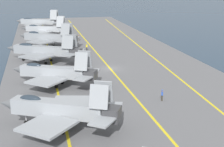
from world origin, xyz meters
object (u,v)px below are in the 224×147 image
object	(u,v)px
parked_jet_sixth	(48,37)
crew_yellow_vest	(87,47)
parked_jet_fifth	(44,50)
parked_jet_fourth	(55,72)
crew_blue_vest	(162,95)
parked_jet_seventh	(45,29)
crew_brown_vest	(79,37)
parked_jet_third	(59,109)
parked_jet_eighth	(39,22)

from	to	relation	value
parked_jet_sixth	crew_yellow_vest	bearing A→B (deg)	-124.65
parked_jet_fifth	parked_jet_sixth	bearing A→B (deg)	-5.07
parked_jet_fifth	parked_jet_fourth	bearing A→B (deg)	-176.07
parked_jet_fifth	parked_jet_sixth	xyz separation A→B (m)	(16.65, -1.48, 0.00)
parked_jet_fifth	crew_blue_vest	distance (m)	32.04
parked_jet_fifth	parked_jet_seventh	distance (m)	35.13
parked_jet_sixth	crew_blue_vest	bearing A→B (deg)	-161.87
parked_jet_fourth	crew_brown_vest	size ratio (longest dim) A/B	8.41
parked_jet_seventh	crew_brown_vest	size ratio (longest dim) A/B	8.74
parked_jet_third	parked_jet_fifth	bearing A→B (deg)	1.17
parked_jet_sixth	crew_blue_vest	size ratio (longest dim) A/B	9.46
parked_jet_sixth	crew_brown_vest	world-z (taller)	parked_jet_sixth
parked_jet_fourth	parked_jet_sixth	bearing A→B (deg)	-0.53
parked_jet_fifth	parked_jet_sixth	world-z (taller)	parked_jet_sixth
parked_jet_fourth	parked_jet_fifth	xyz separation A→B (m)	(16.97, 1.17, 0.25)
parked_jet_fifth	parked_jet_eighth	size ratio (longest dim) A/B	1.01
parked_jet_eighth	crew_yellow_vest	world-z (taller)	parked_jet_eighth
crew_blue_vest	parked_jet_fourth	bearing A→B (deg)	54.12
parked_jet_eighth	crew_brown_vest	bearing A→B (deg)	-159.28
parked_jet_third	crew_brown_vest	size ratio (longest dim) A/B	8.49
parked_jet_sixth	crew_blue_vest	distance (m)	46.70
parked_jet_third	crew_yellow_vest	bearing A→B (deg)	-12.53
parked_jet_eighth	crew_yellow_vest	distance (m)	43.48
parked_jet_fifth	crew_yellow_vest	xyz separation A→B (m)	(10.34, -10.61, -1.65)
parked_jet_seventh	crew_blue_vest	distance (m)	64.45
parked_jet_eighth	crew_blue_vest	bearing A→B (deg)	-168.71
parked_jet_third	crew_brown_vest	bearing A→B (deg)	-9.44
parked_jet_third	parked_jet_fourth	bearing A→B (deg)	-1.54
parked_jet_seventh	crew_blue_vest	bearing A→B (deg)	-167.03
parked_jet_eighth	crew_yellow_vest	bearing A→B (deg)	-165.86
parked_jet_fourth	parked_jet_seventh	size ratio (longest dim) A/B	0.96
crew_blue_vest	crew_yellow_vest	size ratio (longest dim) A/B	0.96
parked_jet_eighth	crew_brown_vest	xyz separation A→B (m)	(-27.77, -10.50, -1.47)
parked_jet_fifth	parked_jet_eighth	xyz separation A→B (m)	(52.48, 0.00, -0.18)
parked_jet_fourth	parked_jet_sixth	world-z (taller)	parked_jet_sixth
parked_jet_fifth	crew_brown_vest	bearing A→B (deg)	-23.02
parked_jet_fourth	parked_jet_eighth	xyz separation A→B (m)	(69.45, 1.17, 0.07)
parked_jet_fourth	crew_brown_vest	world-z (taller)	parked_jet_fourth
parked_jet_sixth	parked_jet_eighth	bearing A→B (deg)	2.37
crew_blue_vest	crew_yellow_vest	distance (m)	38.43
parked_jet_third	parked_jet_sixth	bearing A→B (deg)	-0.87
crew_blue_vest	crew_brown_vest	distance (m)	52.70
crew_yellow_vest	parked_jet_seventh	bearing A→B (deg)	20.14
crew_blue_vest	crew_brown_vest	world-z (taller)	crew_brown_vest
parked_jet_sixth	parked_jet_seventh	xyz separation A→B (m)	(18.44, -0.05, -0.41)
parked_jet_fourth	parked_jet_fifth	world-z (taller)	parked_jet_fifth
parked_jet_sixth	parked_jet_eighth	xyz separation A→B (m)	(35.82, 1.48, -0.18)
parked_jet_eighth	crew_blue_vest	xyz separation A→B (m)	(-80.18, -16.00, -1.51)
crew_brown_vest	crew_yellow_vest	size ratio (longest dim) A/B	1.00
crew_blue_vest	parked_jet_third	bearing A→B (deg)	113.17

